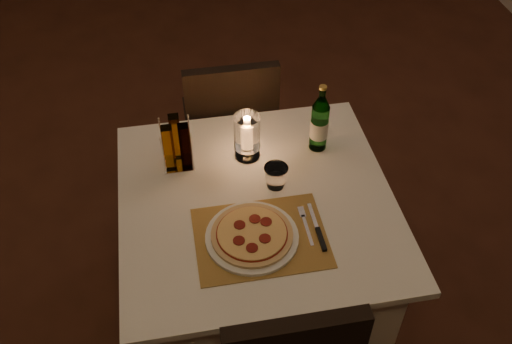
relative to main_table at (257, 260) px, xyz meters
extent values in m
cube|color=#472317|center=(-0.11, 0.51, -0.38)|extent=(8.00, 10.00, 0.02)
cube|color=white|center=(0.00, 0.00, -0.02)|extent=(0.88, 0.88, 0.71)
cube|color=white|center=(0.00, 0.00, 0.35)|extent=(1.00, 1.00, 0.03)
cube|color=black|center=(0.00, 0.80, 0.09)|extent=(0.42, 0.42, 0.05)
cube|color=black|center=(0.00, 0.62, 0.32)|extent=(0.42, 0.05, 0.42)
cylinder|color=black|center=(0.17, 0.97, -0.15)|extent=(0.03, 0.03, 0.44)
cylinder|color=black|center=(-0.17, 0.97, -0.15)|extent=(0.03, 0.03, 0.44)
cylinder|color=black|center=(0.17, 0.63, -0.15)|extent=(0.03, 0.03, 0.44)
cylinder|color=black|center=(-0.17, 0.63, -0.15)|extent=(0.03, 0.03, 0.44)
cube|color=#A27838|center=(-0.02, -0.18, 0.37)|extent=(0.45, 0.34, 0.00)
cylinder|color=white|center=(-0.05, -0.18, 0.38)|extent=(0.32, 0.32, 0.01)
cylinder|color=#D8B77F|center=(-0.05, -0.18, 0.39)|extent=(0.28, 0.28, 0.01)
cylinder|color=maroon|center=(-0.05, -0.18, 0.40)|extent=(0.24, 0.24, 0.00)
cylinder|color=#EACC7F|center=(-0.05, -0.18, 0.40)|extent=(0.24, 0.24, 0.00)
cylinder|color=maroon|center=(0.01, -0.14, 0.40)|extent=(0.04, 0.04, 0.00)
cylinder|color=maroon|center=(-0.03, -0.13, 0.40)|extent=(0.04, 0.04, 0.00)
cylinder|color=maroon|center=(-0.09, -0.14, 0.40)|extent=(0.04, 0.04, 0.00)
cylinder|color=maroon|center=(-0.10, -0.21, 0.40)|extent=(0.04, 0.04, 0.00)
cylinder|color=maroon|center=(-0.06, -0.25, 0.40)|extent=(0.04, 0.04, 0.00)
cylinder|color=maroon|center=(-0.01, -0.22, 0.40)|extent=(0.04, 0.04, 0.00)
cube|color=silver|center=(0.14, -0.18, 0.37)|extent=(0.01, 0.14, 0.00)
cube|color=silver|center=(0.14, -0.09, 0.37)|extent=(0.02, 0.05, 0.00)
cube|color=black|center=(0.18, -0.23, 0.38)|extent=(0.02, 0.10, 0.01)
cube|color=silver|center=(0.18, -0.12, 0.37)|extent=(0.01, 0.12, 0.00)
cylinder|color=#5DA659|center=(0.29, 0.24, 0.47)|extent=(0.07, 0.07, 0.20)
cylinder|color=#5DA659|center=(0.29, 0.24, 0.63)|extent=(0.02, 0.02, 0.04)
cylinder|color=gold|center=(0.29, 0.24, 0.66)|extent=(0.03, 0.03, 0.01)
cylinder|color=silver|center=(0.29, 0.24, 0.46)|extent=(0.07, 0.07, 0.08)
cylinder|color=white|center=(0.00, 0.24, 0.37)|extent=(0.10, 0.10, 0.01)
cylinder|color=white|center=(0.00, 0.24, 0.40)|extent=(0.02, 0.02, 0.04)
cylinder|color=white|center=(0.00, 0.24, 0.49)|extent=(0.10, 0.10, 0.15)
cylinder|color=white|center=(0.00, 0.24, 0.47)|extent=(0.03, 0.03, 0.11)
ellipsoid|color=orange|center=(0.00, 0.24, 0.54)|extent=(0.02, 0.02, 0.03)
cube|color=white|center=(-0.26, 0.25, 0.37)|extent=(0.12, 0.12, 0.01)
cylinder|color=white|center=(-0.32, 0.19, 0.46)|extent=(0.01, 0.01, 0.18)
cylinder|color=white|center=(-0.21, 0.19, 0.46)|extent=(0.01, 0.01, 0.18)
cylinder|color=white|center=(-0.32, 0.30, 0.46)|extent=(0.01, 0.01, 0.18)
cylinder|color=white|center=(-0.21, 0.30, 0.46)|extent=(0.01, 0.01, 0.18)
cube|color=#BF8C33|center=(-0.29, 0.22, 0.47)|extent=(0.04, 0.04, 0.20)
cube|color=#3F1E14|center=(-0.23, 0.22, 0.47)|extent=(0.04, 0.04, 0.20)
cube|color=#BF8C33|center=(-0.26, 0.28, 0.47)|extent=(0.04, 0.04, 0.20)
camera|label=1|loc=(-0.26, -1.40, 1.89)|focal=40.00mm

